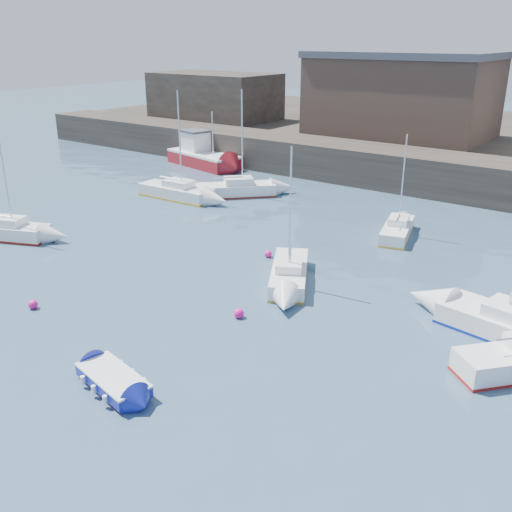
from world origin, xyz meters
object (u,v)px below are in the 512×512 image
Objects in this scene: buoy_near at (34,308)px; sailboat_e at (176,192)px; blue_dinghy at (113,381)px; buoy_mid at (239,318)px; sailboat_f at (397,230)px; fishing_boat at (202,155)px; sailboat_b at (289,273)px; sailboat_a at (6,231)px; buoy_far at (268,257)px; sailboat_h at (235,189)px.

sailboat_e is at bearing 114.23° from buoy_near.
blue_dinghy is 6.96m from buoy_mid.
fishing_boat is at bearing 160.31° from sailboat_f.
sailboat_e is 1.29× the size of sailboat_f.
fishing_boat is at bearing 121.96° from sailboat_e.
sailboat_a is at bearing -164.73° from sailboat_b.
sailboat_b is at bearing -27.47° from sailboat_e.
buoy_mid is at bearing 30.92° from buoy_near.
blue_dinghy is at bearing -51.17° from sailboat_e.
buoy_far is at bearing 142.85° from sailboat_b.
buoy_far is at bearing -25.08° from sailboat_e.
sailboat_e is at bearing 154.92° from buoy_far.
sailboat_e is 14.29m from buoy_far.
sailboat_h is at bearing 118.95° from blue_dinghy.
sailboat_f is at bearing 60.24° from buoy_far.
sailboat_f is (23.64, -8.46, -0.58)m from fishing_boat.
sailboat_e is at bearing -174.58° from sailboat_f.
sailboat_h is (9.50, -6.86, -0.50)m from fishing_boat.
sailboat_h is 20.72m from buoy_mid.
fishing_boat is 23.54m from sailboat_a.
sailboat_e is 1.00× the size of sailboat_h.
sailboat_h is (5.12, 16.26, 0.03)m from sailboat_a.
sailboat_h reaches higher than blue_dinghy.
sailboat_b is 0.87× the size of sailboat_h.
sailboat_a is 0.88× the size of sailboat_e.
fishing_boat is 25.11m from sailboat_f.
fishing_boat reaches higher than blue_dinghy.
sailboat_f is (1.37, 21.48, 0.11)m from blue_dinghy.
sailboat_h reaches higher than sailboat_a.
fishing_boat is 20.40× the size of buoy_far.
fishing_boat is 11.92m from sailboat_e.
buoy_mid is at bearing -64.63° from buoy_far.
sailboat_e is 20.69m from buoy_mid.
sailboat_a is 18.10m from buoy_mid.
buoy_mid is 7.57m from buoy_far.
sailboat_b is 9.96m from sailboat_f.
blue_dinghy is at bearing -77.58° from buoy_far.
sailboat_e reaches higher than sailboat_f.
blue_dinghy is 0.48× the size of sailboat_b.
sailboat_a is 16.34× the size of buoy_near.
buoy_far is at bearing -43.69° from sailboat_h.
blue_dinghy is 26.38m from sailboat_h.
buoy_far is (12.93, -6.05, -0.52)m from sailboat_e.
buoy_mid is (12.98, -16.14, -0.52)m from sailboat_h.
buoy_near is (-7.97, 2.05, -0.33)m from blue_dinghy.
buoy_far is (-3.24, 6.84, 0.00)m from buoy_mid.
blue_dinghy reaches higher than buoy_far.
sailboat_h is at bearing 128.80° from buoy_mid.
buoy_near is 9.52m from buoy_mid.
sailboat_a is at bearing 154.32° from buoy_near.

